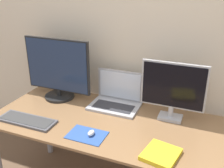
# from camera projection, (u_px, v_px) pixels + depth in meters

# --- Properties ---
(wall_back) EXTENTS (7.00, 0.05, 2.50)m
(wall_back) POSITION_uv_depth(u_px,v_px,m) (129.00, 33.00, 2.01)
(wall_back) COLOR beige
(wall_back) RESTS_ON ground_plane
(desk) EXTENTS (1.64, 0.75, 0.71)m
(desk) POSITION_uv_depth(u_px,v_px,m) (107.00, 132.00, 1.88)
(desk) COLOR olive
(desk) RESTS_ON ground_plane
(monitor_left) EXTENTS (0.57, 0.24, 0.50)m
(monitor_left) POSITION_uv_depth(u_px,v_px,m) (58.00, 70.00, 2.10)
(monitor_left) COLOR black
(monitor_left) RESTS_ON desk
(monitor_right) EXTENTS (0.44, 0.12, 0.42)m
(monitor_right) POSITION_uv_depth(u_px,v_px,m) (173.00, 89.00, 1.79)
(monitor_right) COLOR #B2B2B7
(monitor_right) RESTS_ON desk
(laptop) EXTENTS (0.38, 0.26, 0.26)m
(laptop) POSITION_uv_depth(u_px,v_px,m) (117.00, 98.00, 2.04)
(laptop) COLOR #ADADB2
(laptop) RESTS_ON desk
(keyboard) EXTENTS (0.42, 0.15, 0.02)m
(keyboard) POSITION_uv_depth(u_px,v_px,m) (27.00, 120.00, 1.83)
(keyboard) COLOR #4C4C51
(keyboard) RESTS_ON desk
(mousepad) EXTENTS (0.24, 0.17, 0.00)m
(mousepad) POSITION_uv_depth(u_px,v_px,m) (87.00, 135.00, 1.68)
(mousepad) COLOR #2D519E
(mousepad) RESTS_ON desk
(mouse) EXTENTS (0.04, 0.06, 0.03)m
(mouse) POSITION_uv_depth(u_px,v_px,m) (91.00, 133.00, 1.67)
(mouse) COLOR silver
(mouse) RESTS_ON mousepad
(book) EXTENTS (0.22, 0.24, 0.02)m
(book) POSITION_uv_depth(u_px,v_px,m) (161.00, 154.00, 1.48)
(book) COLOR yellow
(book) RESTS_ON desk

